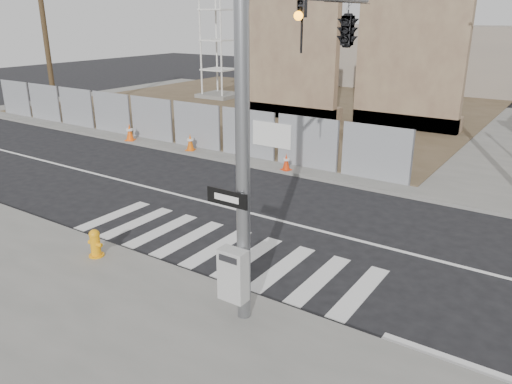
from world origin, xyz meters
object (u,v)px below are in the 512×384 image
Objects in this scene: signal_pole at (317,65)px; traffic_cone_b at (130,132)px; traffic_cone_a at (81,118)px; traffic_cone_d at (286,162)px; traffic_cone_c at (190,142)px; fire_hydrant at (95,243)px.

signal_pole reaches higher than traffic_cone_b.
traffic_cone_a reaches higher than traffic_cone_d.
traffic_cone_a is 1.10× the size of traffic_cone_d.
traffic_cone_d is at bearing -4.35° from traffic_cone_a.
signal_pole is 9.47× the size of traffic_cone_c.
traffic_cone_d is (0.20, 8.94, -0.04)m from fire_hydrant.
traffic_cone_c is (3.61, 0.21, -0.03)m from traffic_cone_b.
traffic_cone_a reaches higher than fire_hydrant.
signal_pole is 19.85m from traffic_cone_a.
traffic_cone_c reaches higher than traffic_cone_d.
traffic_cone_b reaches higher than fire_hydrant.
traffic_cone_c reaches higher than traffic_cone_a.
traffic_cone_d is (8.65, 0.00, -0.08)m from traffic_cone_b.
signal_pole reaches higher than fire_hydrant.
signal_pole is at bearing -25.71° from traffic_cone_b.
signal_pole is at bearing -55.19° from traffic_cone_d.
traffic_cone_b is at bearing 114.83° from fire_hydrant.
traffic_cone_a is 0.89× the size of traffic_cone_b.
signal_pole reaches higher than traffic_cone_d.
signal_pole is at bearing -22.13° from traffic_cone_a.
fire_hydrant is at bearing -36.66° from traffic_cone_a.
fire_hydrant is 1.00× the size of traffic_cone_a.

